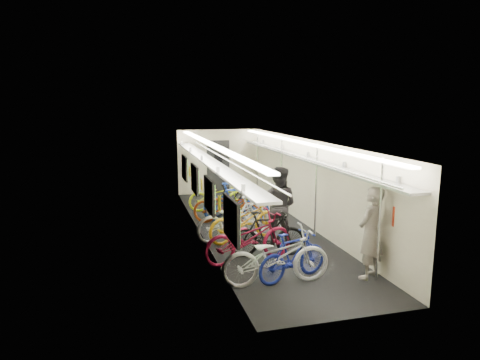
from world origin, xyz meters
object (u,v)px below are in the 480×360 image
backpack (399,216)px  passenger_mid (278,206)px  bicycle_1 (293,256)px  bicycle_0 (276,257)px  passenger_near (371,233)px

backpack → passenger_mid: bearing=138.3°
bicycle_1 → bicycle_0: bearing=87.3°
passenger_near → bicycle_0: bearing=-37.3°
bicycle_0 → passenger_near: 1.90m
bicycle_0 → passenger_near: (1.86, -0.16, 0.36)m
passenger_mid → bicycle_1: bearing=111.6°
bicycle_1 → backpack: (1.90, -0.53, 0.80)m
bicycle_0 → passenger_mid: bearing=-19.1°
bicycle_0 → passenger_near: size_ratio=1.14×
passenger_near → passenger_mid: passenger_mid is taller
passenger_near → passenger_mid: 2.60m
bicycle_0 → backpack: size_ratio=5.46×
bicycle_1 → backpack: 2.13m
bicycle_1 → backpack: backpack is taller
bicycle_0 → bicycle_1: 0.40m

